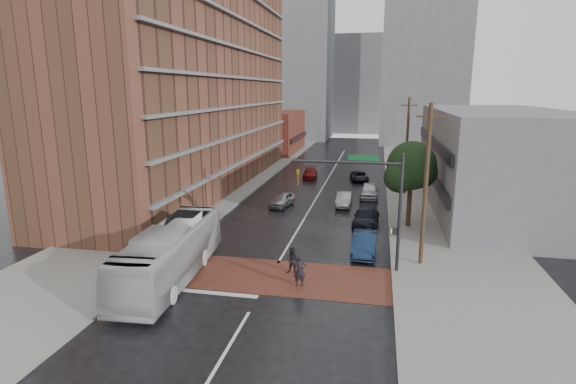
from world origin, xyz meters
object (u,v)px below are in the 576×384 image
(car_parked_near, at_px, (364,244))
(car_parked_mid, at_px, (366,217))
(car_travel_b, at_px, (344,199))
(suv_travel, at_px, (359,176))
(car_parked_far, at_px, (369,190))
(transit_bus, at_px, (171,253))
(pedestrian_a, at_px, (300,271))
(car_travel_a, at_px, (282,200))
(pedestrian_b, at_px, (293,261))
(car_travel_c, at_px, (310,173))

(car_parked_near, height_order, car_parked_mid, car_parked_near)
(car_travel_b, relative_size, car_parked_near, 0.90)
(car_parked_near, relative_size, car_parked_mid, 0.91)
(suv_travel, relative_size, car_parked_far, 0.93)
(transit_bus, height_order, pedestrian_a, transit_bus)
(transit_bus, distance_m, suv_travel, 32.59)
(car_parked_far, bearing_deg, car_travel_a, -147.73)
(car_parked_far, bearing_deg, car_parked_mid, -90.41)
(car_travel_a, bearing_deg, car_travel_b, 22.08)
(pedestrian_b, relative_size, suv_travel, 0.39)
(car_travel_a, height_order, car_travel_c, car_travel_a)
(transit_bus, bearing_deg, car_travel_b, 61.65)
(pedestrian_b, height_order, car_travel_a, pedestrian_b)
(pedestrian_a, bearing_deg, pedestrian_b, 91.33)
(car_parked_mid, bearing_deg, car_travel_c, 114.76)
(transit_bus, xyz_separation_m, car_travel_b, (8.47, 18.86, -0.94))
(pedestrian_a, xyz_separation_m, car_parked_mid, (3.27, 12.43, -0.22))
(transit_bus, xyz_separation_m, car_parked_mid, (10.70, 12.94, -0.90))
(transit_bus, distance_m, car_travel_a, 17.82)
(car_parked_near, height_order, car_parked_far, car_parked_far)
(car_parked_near, bearing_deg, suv_travel, 94.13)
(car_parked_mid, bearing_deg, pedestrian_a, -101.32)
(car_travel_a, xyz_separation_m, car_travel_b, (5.70, 1.29, -0.00))
(car_travel_b, distance_m, car_parked_near, 12.74)
(pedestrian_a, bearing_deg, car_travel_b, 64.78)
(transit_bus, height_order, pedestrian_b, transit_bus)
(car_travel_a, xyz_separation_m, car_parked_near, (8.00, -11.25, 0.07))
(car_travel_c, distance_m, suv_travel, 6.12)
(car_parked_far, bearing_deg, car_parked_near, -90.15)
(car_parked_mid, bearing_deg, car_travel_b, 114.00)
(car_travel_c, bearing_deg, car_travel_a, -96.72)
(car_travel_b, bearing_deg, pedestrian_a, -93.04)
(pedestrian_b, height_order, car_travel_b, pedestrian_b)
(car_travel_a, distance_m, car_parked_mid, 9.19)
(car_parked_mid, bearing_deg, suv_travel, 97.60)
(transit_bus, relative_size, car_parked_near, 2.61)
(suv_travel, bearing_deg, car_travel_c, 163.62)
(pedestrian_a, height_order, pedestrian_b, pedestrian_a)
(pedestrian_a, bearing_deg, car_travel_c, 75.56)
(car_parked_near, distance_m, car_parked_mid, 6.61)
(transit_bus, xyz_separation_m, car_parked_near, (10.77, 6.33, -0.87))
(pedestrian_a, height_order, car_parked_mid, pedestrian_a)
(pedestrian_a, xyz_separation_m, car_travel_b, (1.04, 18.36, -0.27))
(car_travel_b, distance_m, car_parked_far, 4.41)
(pedestrian_a, xyz_separation_m, suv_travel, (1.92, 30.69, -0.34))
(car_parked_mid, relative_size, car_parked_far, 1.07)
(car_parked_near, bearing_deg, car_travel_a, 126.30)
(transit_bus, bearing_deg, car_parked_far, 60.54)
(transit_bus, distance_m, car_travel_c, 32.10)
(suv_travel, height_order, car_parked_mid, car_parked_mid)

